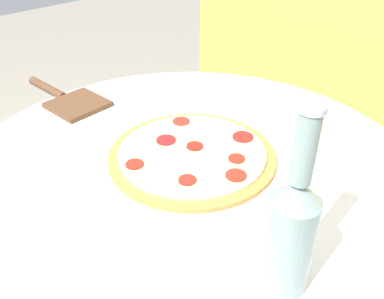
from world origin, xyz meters
TOP-DOWN VIEW (x-y plane):
  - table at (0.00, 0.00)m, footprint 0.93×0.93m
  - pizza at (-0.02, 0.02)m, footprint 0.34×0.34m
  - beer_bottle at (0.30, -0.09)m, footprint 0.07×0.07m
  - pizza_paddle at (-0.41, -0.04)m, footprint 0.28×0.13m

SIDE VIEW (x-z plane):
  - table at x=0.00m, z-range 0.18..0.94m
  - pizza_paddle at x=-0.41m, z-range 0.76..0.78m
  - pizza at x=-0.02m, z-range 0.76..0.78m
  - beer_bottle at x=0.30m, z-range 0.72..1.01m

